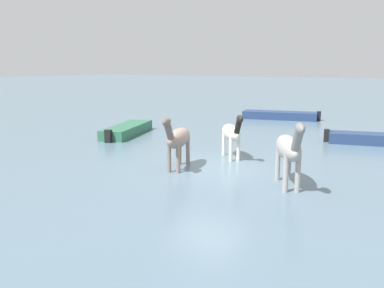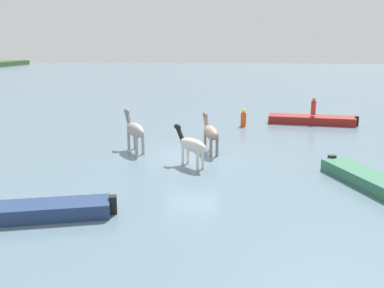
{
  "view_description": "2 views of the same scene",
  "coord_description": "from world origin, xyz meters",
  "px_view_note": "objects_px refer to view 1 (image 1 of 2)",
  "views": [
    {
      "loc": [
        11.48,
        6.58,
        3.39
      ],
      "look_at": [
        -0.15,
        -0.73,
        0.74
      ],
      "focal_mm": 38.21,
      "sensor_mm": 36.0,
      "label": 1
    },
    {
      "loc": [
        -18.98,
        -1.22,
        5.15
      ],
      "look_at": [
        -0.96,
        -0.02,
        0.79
      ],
      "focal_mm": 38.13,
      "sensor_mm": 36.0,
      "label": 2
    }
  ],
  "objects_px": {
    "horse_chestnut_trailing": "(232,133)",
    "boat_skiff_near": "(280,117)",
    "horse_mid_herd": "(289,149)",
    "boat_launch_far": "(375,141)",
    "boat_motor_center": "(127,131)",
    "horse_gray_outer": "(178,139)"
  },
  "relations": [
    {
      "from": "horse_mid_herd",
      "to": "boat_motor_center",
      "type": "relative_size",
      "value": 0.55
    },
    {
      "from": "horse_mid_herd",
      "to": "boat_launch_far",
      "type": "bearing_deg",
      "value": 141.93
    },
    {
      "from": "boat_skiff_near",
      "to": "horse_chestnut_trailing",
      "type": "bearing_deg",
      "value": 88.32
    },
    {
      "from": "horse_gray_outer",
      "to": "boat_motor_center",
      "type": "bearing_deg",
      "value": -142.28
    },
    {
      "from": "horse_chestnut_trailing",
      "to": "horse_gray_outer",
      "type": "bearing_deg",
      "value": -60.02
    },
    {
      "from": "horse_mid_herd",
      "to": "boat_motor_center",
      "type": "bearing_deg",
      "value": -144.58
    },
    {
      "from": "horse_mid_herd",
      "to": "horse_chestnut_trailing",
      "type": "bearing_deg",
      "value": -159.28
    },
    {
      "from": "boat_launch_far",
      "to": "horse_mid_herd",
      "type": "bearing_deg",
      "value": -111.35
    },
    {
      "from": "horse_chestnut_trailing",
      "to": "boat_motor_center",
      "type": "xyz_separation_m",
      "value": [
        -1.95,
        -6.76,
        -0.79
      ]
    },
    {
      "from": "boat_motor_center",
      "to": "horse_gray_outer",
      "type": "bearing_deg",
      "value": -144.49
    },
    {
      "from": "horse_chestnut_trailing",
      "to": "boat_motor_center",
      "type": "distance_m",
      "value": 7.08
    },
    {
      "from": "horse_chestnut_trailing",
      "to": "boat_skiff_near",
      "type": "distance_m",
      "value": 12.02
    },
    {
      "from": "horse_chestnut_trailing",
      "to": "boat_motor_center",
      "type": "bearing_deg",
      "value": -147.98
    },
    {
      "from": "horse_mid_herd",
      "to": "boat_motor_center",
      "type": "height_order",
      "value": "horse_mid_herd"
    },
    {
      "from": "horse_gray_outer",
      "to": "horse_mid_herd",
      "type": "distance_m",
      "value": 3.76
    },
    {
      "from": "horse_mid_herd",
      "to": "boat_launch_far",
      "type": "distance_m",
      "value": 8.32
    },
    {
      "from": "horse_chestnut_trailing",
      "to": "boat_launch_far",
      "type": "relative_size",
      "value": 0.46
    },
    {
      "from": "horse_gray_outer",
      "to": "horse_chestnut_trailing",
      "type": "bearing_deg",
      "value": 145.44
    },
    {
      "from": "horse_gray_outer",
      "to": "boat_launch_far",
      "type": "distance_m",
      "value": 9.54
    },
    {
      "from": "horse_chestnut_trailing",
      "to": "boat_skiff_near",
      "type": "height_order",
      "value": "horse_chestnut_trailing"
    },
    {
      "from": "boat_launch_far",
      "to": "horse_chestnut_trailing",
      "type": "bearing_deg",
      "value": -138.88
    },
    {
      "from": "boat_skiff_near",
      "to": "boat_motor_center",
      "type": "bearing_deg",
      "value": 52.79
    }
  ]
}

